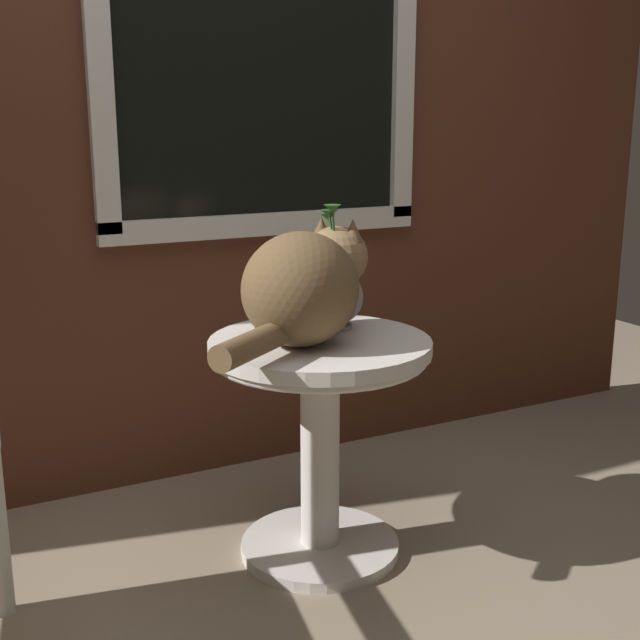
{
  "coord_description": "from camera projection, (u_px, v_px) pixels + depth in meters",
  "views": [
    {
      "loc": [
        -0.64,
        -1.55,
        1.13
      ],
      "look_at": [
        0.28,
        0.24,
        0.64
      ],
      "focal_mm": 46.39,
      "sensor_mm": 36.0,
      "label": 1
    }
  ],
  "objects": [
    {
      "name": "back_wall",
      "position": [
        134.0,
        57.0,
        2.36
      ],
      "size": [
        4.0,
        0.07,
        2.6
      ],
      "color": "#562D1E",
      "rests_on": "ground_plane"
    },
    {
      "name": "cat",
      "position": [
        305.0,
        285.0,
        2.01
      ],
      "size": [
        0.55,
        0.44,
        0.29
      ],
      "color": "brown",
      "rests_on": "wicker_side_table"
    },
    {
      "name": "ground_plane",
      "position": [
        260.0,
        627.0,
        1.89
      ],
      "size": [
        6.0,
        6.0,
        0.0
      ],
      "primitive_type": "plane",
      "color": "gray"
    },
    {
      "name": "wicker_side_table",
      "position": [
        320.0,
        407.0,
        2.12
      ],
      "size": [
        0.57,
        0.57,
        0.59
      ],
      "color": "silver",
      "rests_on": "ground_plane"
    },
    {
      "name": "pewter_vase_with_ivy",
      "position": [
        335.0,
        291.0,
        2.16
      ],
      "size": [
        0.15,
        0.15,
        0.33
      ],
      "color": "#99999E",
      "rests_on": "wicker_side_table"
    }
  ]
}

